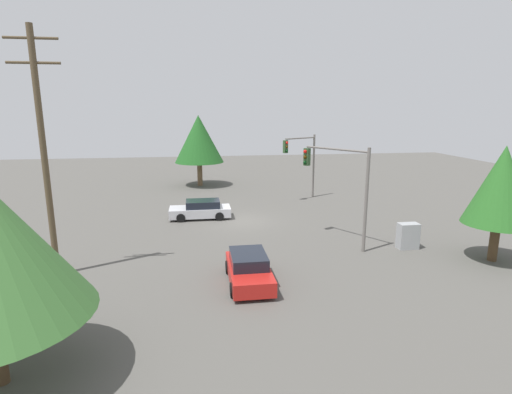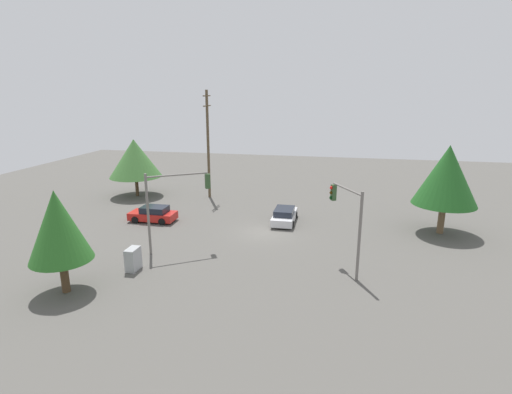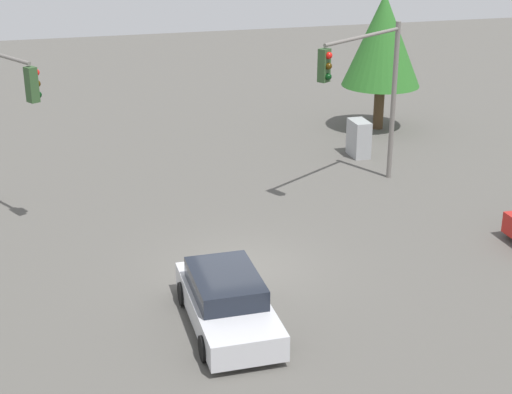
{
  "view_description": "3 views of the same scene",
  "coord_description": "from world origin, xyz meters",
  "px_view_note": "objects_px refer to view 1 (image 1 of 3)",
  "views": [
    {
      "loc": [
        3.0,
        27.03,
        7.77
      ],
      "look_at": [
        -0.76,
        1.91,
        2.13
      ],
      "focal_mm": 28.0,
      "sensor_mm": 36.0,
      "label": 1
    },
    {
      "loc": [
        -30.28,
        -5.49,
        11.17
      ],
      "look_at": [
        -0.64,
        0.63,
        3.11
      ],
      "focal_mm": 28.0,
      "sensor_mm": 36.0,
      "label": 2
    },
    {
      "loc": [
        19.32,
        -5.04,
        10.0
      ],
      "look_at": [
        0.53,
        0.17,
        2.39
      ],
      "focal_mm": 55.0,
      "sensor_mm": 36.0,
      "label": 3
    }
  ],
  "objects_px": {
    "sedan_silver": "(201,210)",
    "electrical_cabinet": "(408,236)",
    "traffic_signal_cross": "(302,156)",
    "sedan_red": "(249,269)",
    "traffic_signal_main": "(339,176)"
  },
  "relations": [
    {
      "from": "sedan_silver",
      "to": "traffic_signal_main",
      "type": "distance_m",
      "value": 10.9
    },
    {
      "from": "traffic_signal_cross",
      "to": "electrical_cabinet",
      "type": "relative_size",
      "value": 3.78
    },
    {
      "from": "electrical_cabinet",
      "to": "sedan_silver",
      "type": "bearing_deg",
      "value": -35.56
    },
    {
      "from": "sedan_silver",
      "to": "traffic_signal_main",
      "type": "height_order",
      "value": "traffic_signal_main"
    },
    {
      "from": "sedan_red",
      "to": "traffic_signal_main",
      "type": "height_order",
      "value": "traffic_signal_main"
    },
    {
      "from": "sedan_red",
      "to": "traffic_signal_main",
      "type": "bearing_deg",
      "value": -141.7
    },
    {
      "from": "sedan_silver",
      "to": "traffic_signal_cross",
      "type": "bearing_deg",
      "value": -60.05
    },
    {
      "from": "sedan_silver",
      "to": "traffic_signal_cross",
      "type": "height_order",
      "value": "traffic_signal_cross"
    },
    {
      "from": "sedan_silver",
      "to": "electrical_cabinet",
      "type": "relative_size",
      "value": 2.96
    },
    {
      "from": "traffic_signal_cross",
      "to": "sedan_silver",
      "type": "bearing_deg",
      "value": 0.65
    },
    {
      "from": "electrical_cabinet",
      "to": "sedan_red",
      "type": "bearing_deg",
      "value": 18.49
    },
    {
      "from": "traffic_signal_main",
      "to": "electrical_cabinet",
      "type": "xyz_separation_m",
      "value": [
        -3.7,
        1.4,
        -3.28
      ]
    },
    {
      "from": "traffic_signal_cross",
      "to": "electrical_cabinet",
      "type": "height_order",
      "value": "traffic_signal_cross"
    },
    {
      "from": "traffic_signal_main",
      "to": "traffic_signal_cross",
      "type": "bearing_deg",
      "value": -38.07
    },
    {
      "from": "traffic_signal_main",
      "to": "electrical_cabinet",
      "type": "distance_m",
      "value": 5.14
    }
  ]
}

